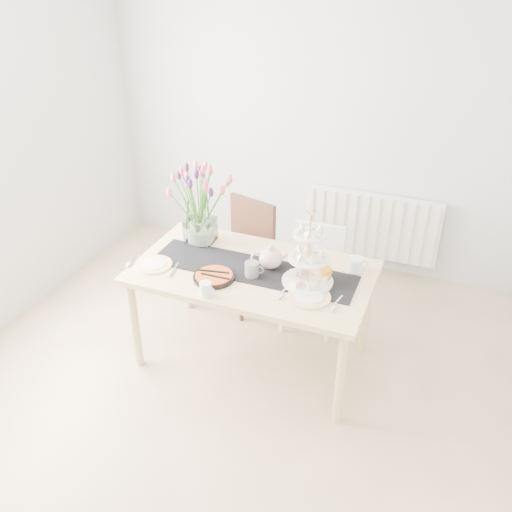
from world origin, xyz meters
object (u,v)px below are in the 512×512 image
at_px(chair_white, 315,269).
at_px(mug_grey, 252,270).
at_px(plate_right, 309,297).
at_px(radiator, 371,225).
at_px(mug_white, 206,289).
at_px(dining_table, 253,279).
at_px(plate_left, 154,265).
at_px(teapot, 271,258).
at_px(tart_tin, 214,277).
at_px(mug_orange, 325,274).
at_px(cream_jug, 356,265).
at_px(cake_stand, 308,265).
at_px(tulip_vase, 198,195).
at_px(chair_brown, 244,246).

distance_m(chair_white, mug_grey, 0.82).
bearing_deg(plate_right, radiator, 87.46).
bearing_deg(mug_white, chair_white, 77.45).
relative_size(dining_table, chair_white, 1.99).
bearing_deg(chair_white, plate_left, -141.03).
height_order(teapot, mug_grey, teapot).
relative_size(teapot, tart_tin, 0.93).
height_order(dining_table, mug_white, mug_white).
height_order(teapot, mug_orange, teapot).
bearing_deg(mug_white, plate_right, 29.44).
bearing_deg(cream_jug, radiator, 77.83).
bearing_deg(tart_tin, teapot, 41.10).
xyz_separation_m(dining_table, cake_stand, (0.39, -0.02, 0.22)).
distance_m(radiator, tart_tin, 1.92).
distance_m(dining_table, cream_jug, 0.70).
height_order(teapot, tart_tin, teapot).
height_order(dining_table, plate_left, plate_left).
bearing_deg(dining_table, cake_stand, -3.25).
relative_size(chair_white, tulip_vase, 1.18).
distance_m(dining_table, chair_white, 0.70).
bearing_deg(plate_left, radiator, 56.17).
distance_m(chair_brown, chair_white, 0.62).
bearing_deg(mug_white, plate_left, 169.10).
bearing_deg(mug_grey, plate_right, -31.28).
height_order(tulip_vase, teapot, tulip_vase).
distance_m(mug_white, plate_right, 0.64).
bearing_deg(radiator, cake_stand, -94.93).
bearing_deg(cake_stand, tulip_vase, 164.60).
bearing_deg(dining_table, radiator, 71.25).
relative_size(tulip_vase, teapot, 2.68).
relative_size(chair_white, mug_white, 8.80).
bearing_deg(radiator, tart_tin, -112.30).
distance_m(tulip_vase, tart_tin, 0.63).
bearing_deg(cream_jug, chair_white, 117.36).
distance_m(chair_brown, tulip_vase, 0.78).
height_order(mug_grey, mug_orange, mug_grey).
height_order(radiator, tulip_vase, tulip_vase).
distance_m(tulip_vase, cream_jug, 1.19).
height_order(radiator, chair_brown, chair_brown).
relative_size(tart_tin, mug_grey, 2.53).
xyz_separation_m(tulip_vase, mug_white, (0.34, -0.61, -0.33)).
bearing_deg(plate_right, mug_orange, 80.42).
relative_size(cream_jug, plate_right, 0.37).
height_order(radiator, cake_stand, cake_stand).
bearing_deg(radiator, mug_white, -109.40).
bearing_deg(plate_right, chair_brown, 132.93).
bearing_deg(dining_table, cream_jug, 20.21).
xyz_separation_m(dining_table, cream_jug, (0.64, 0.24, 0.13)).
distance_m(radiator, mug_white, 2.08).
distance_m(tart_tin, mug_orange, 0.72).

